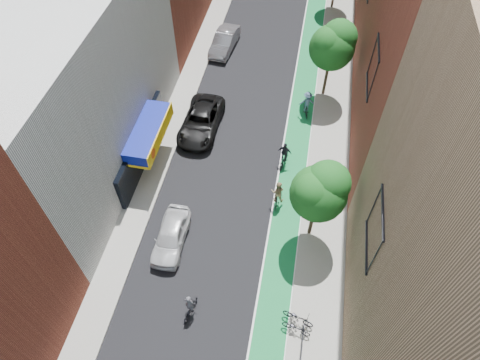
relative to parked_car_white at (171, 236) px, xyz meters
The scene contains 15 objects.
bike_lane 19.58m from the parked_car_white, 69.04° to the left, with size 2.00×68.00×0.01m, color #167B47.
sidewalk_left 18.53m from the parked_car_white, 99.33° to the left, with size 2.00×68.00×0.15m, color gray.
sidewalk_right 20.60m from the parked_car_white, 62.53° to the left, with size 3.00×68.00×0.15m, color gray.
building_left_white 11.43m from the parked_car_white, 141.91° to the left, with size 8.00×20.00×12.00m, color silver.
tree_near 9.75m from the parked_car_white, 14.83° to the left, with size 3.40×3.36×6.42m.
tree_mid 18.90m from the parked_car_white, 62.04° to the left, with size 3.55×3.53×6.74m.
parked_car_white is the anchor object (origin of this frame).
parked_car_black 10.35m from the parked_car_white, 93.18° to the left, with size 2.74×5.94×1.65m, color black.
parked_car_silver 21.15m from the parked_car_white, 92.62° to the left, with size 1.73×4.96×1.63m, color gray.
cyclist_lead 4.89m from the parked_car_white, 61.15° to the right, with size 0.92×1.81×1.96m.
cyclist_lane_near 7.54m from the parked_car_white, 34.63° to the left, with size 0.90×1.59×2.17m.
cyclist_lane_mid 10.08m from the parked_car_white, 51.80° to the left, with size 1.04×1.97×2.03m.
cyclist_lane_far 15.44m from the parked_car_white, 61.61° to the left, with size 1.31×1.57×2.17m.
parked_bike_near 9.44m from the parked_car_white, 27.10° to the right, with size 0.58×1.66×0.87m, color black.
parked_bike_far 9.22m from the parked_car_white, 23.69° to the right, with size 0.64×1.83×0.96m, color black.
Camera 1 is at (3.84, -5.12, 24.13)m, focal length 32.00 mm.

